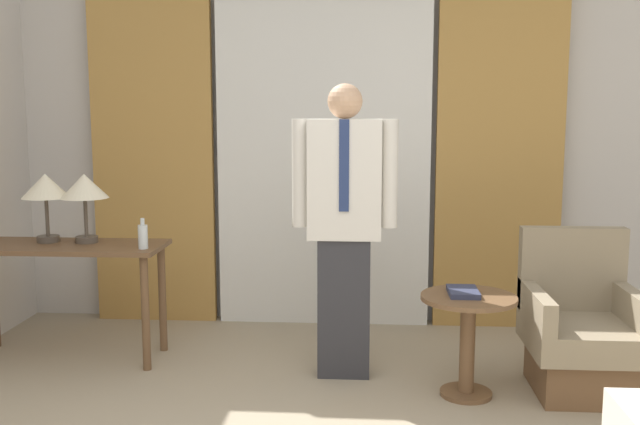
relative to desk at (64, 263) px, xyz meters
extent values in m
cube|color=beige|center=(1.59, 1.02, 0.73)|extent=(10.00, 0.06, 2.70)
cube|color=white|center=(1.59, 0.89, 0.67)|extent=(1.55, 0.06, 2.58)
cube|color=#B28442|center=(0.33, 0.89, 0.67)|extent=(0.90, 0.06, 2.58)
cube|color=#B28442|center=(2.86, 0.89, 0.67)|extent=(0.90, 0.06, 2.58)
cube|color=brown|center=(0.00, 0.00, 0.10)|extent=(1.27, 0.48, 0.03)
cylinder|color=brown|center=(0.57, -0.18, -0.27)|extent=(0.05, 0.05, 0.71)
cylinder|color=brown|center=(0.57, 0.18, -0.27)|extent=(0.05, 0.05, 0.71)
cylinder|color=#4C4238|center=(-0.13, 0.07, 0.14)|extent=(0.14, 0.14, 0.04)
cylinder|color=#4C4238|center=(-0.13, 0.07, 0.28)|extent=(0.02, 0.02, 0.25)
cone|color=beige|center=(-0.13, 0.07, 0.48)|extent=(0.30, 0.30, 0.15)
cylinder|color=#4C4238|center=(0.13, 0.07, 0.14)|extent=(0.14, 0.14, 0.04)
cylinder|color=#4C4238|center=(0.13, 0.07, 0.28)|extent=(0.02, 0.02, 0.25)
cone|color=beige|center=(0.13, 0.07, 0.48)|extent=(0.30, 0.30, 0.15)
cylinder|color=silver|center=(0.55, -0.11, 0.19)|extent=(0.06, 0.06, 0.15)
cylinder|color=silver|center=(0.55, -0.11, 0.29)|extent=(0.02, 0.02, 0.04)
cube|color=#2D2D33|center=(1.78, -0.18, -0.21)|extent=(0.31, 0.16, 0.84)
cube|color=silver|center=(1.78, -0.18, 0.56)|extent=(0.43, 0.19, 0.70)
cube|color=navy|center=(1.78, -0.29, 0.65)|extent=(0.06, 0.01, 0.52)
cylinder|color=silver|center=(1.52, -0.18, 0.59)|extent=(0.09, 0.09, 0.63)
cylinder|color=silver|center=(2.04, -0.18, 0.59)|extent=(0.09, 0.09, 0.63)
sphere|color=tan|center=(1.78, -0.18, 1.01)|extent=(0.20, 0.20, 0.20)
cube|color=brown|center=(3.13, -0.37, -0.50)|extent=(0.52, 0.54, 0.25)
cube|color=gray|center=(3.13, -0.37, -0.30)|extent=(0.61, 0.64, 0.16)
cube|color=gray|center=(3.13, -0.10, 0.03)|extent=(0.61, 0.10, 0.49)
cube|color=gray|center=(2.86, -0.37, -0.13)|extent=(0.08, 0.64, 0.18)
cube|color=gray|center=(3.39, -0.37, -0.13)|extent=(0.08, 0.64, 0.18)
cylinder|color=brown|center=(2.48, -0.45, -0.61)|extent=(0.29, 0.29, 0.02)
cylinder|color=brown|center=(2.48, -0.45, -0.35)|extent=(0.08, 0.08, 0.55)
cylinder|color=brown|center=(2.48, -0.45, -0.06)|extent=(0.53, 0.53, 0.02)
cube|color=#2D334C|center=(2.45, -0.43, -0.04)|extent=(0.16, 0.24, 0.03)
camera|label=1|loc=(1.92, -4.30, 0.96)|focal=40.00mm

